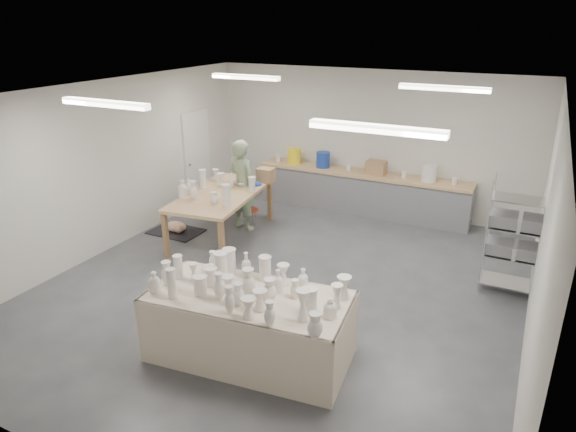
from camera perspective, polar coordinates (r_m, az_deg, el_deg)
The scene contains 9 objects.
room at distance 7.56m, azimuth -0.97°, elevation 6.53°, with size 8.00×8.02×3.00m.
back_counter at distance 11.16m, azimuth 8.06°, elevation 2.79°, with size 4.60×0.60×1.24m.
wire_shelf at distance 8.38m, azimuth 24.11°, elevation -2.11°, with size 0.88×0.48×1.80m.
drying_table at distance 6.43m, azimuth -4.27°, elevation -11.84°, with size 2.56×1.42×1.24m.
work_table at distance 9.72m, azimuth -7.23°, elevation 2.64°, with size 1.53×2.57×1.29m.
rug at distance 10.41m, azimuth -12.34°, elevation -1.68°, with size 1.00×0.70×0.02m, color black.
cat at distance 10.34m, azimuth -12.35°, elevation -1.17°, with size 0.48×0.36×0.20m.
potter at distance 10.09m, azimuth -5.06°, elevation 3.45°, with size 0.66×0.43×1.81m, color gray.
red_stool at distance 10.52m, azimuth -4.19°, elevation 0.59°, with size 0.42×0.42×0.31m.
Camera 1 is at (3.26, -6.40, 3.97)m, focal length 32.00 mm.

